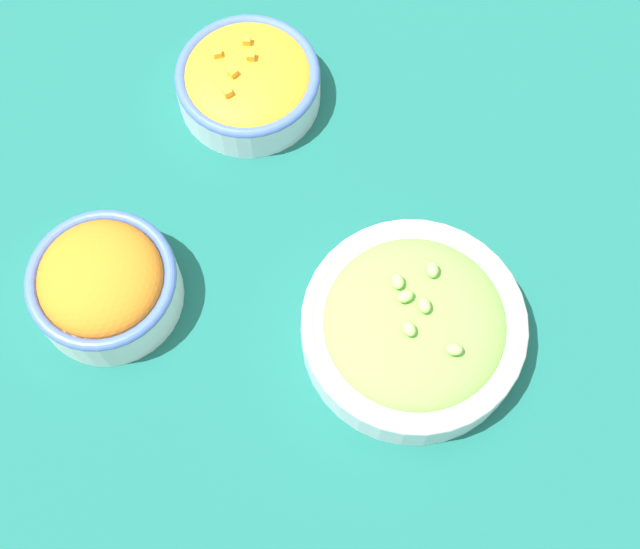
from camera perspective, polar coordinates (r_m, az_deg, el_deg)
ground_plane at (r=0.90m, az=0.00°, el=-0.72°), size 3.00×3.00×0.00m
bowl_squash at (r=0.98m, az=-4.62°, el=12.23°), size 0.16×0.16×0.06m
bowl_carrots at (r=0.88m, az=-13.70°, el=-0.54°), size 0.15×0.15×0.08m
bowl_lettuce at (r=0.85m, az=6.00°, el=-3.33°), size 0.21×0.21×0.08m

